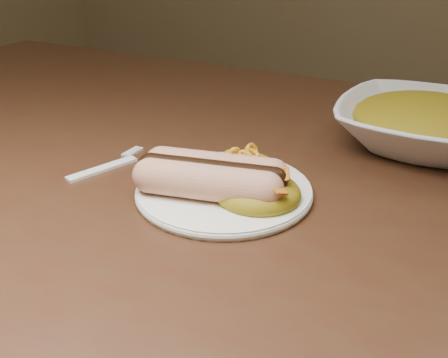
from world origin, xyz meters
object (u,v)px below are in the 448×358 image
at_px(table, 195,206).
at_px(plate, 224,191).
at_px(fork, 102,169).
at_px(serving_bowl, 427,127).

relative_size(table, plate, 7.69).
xyz_separation_m(table, fork, (-0.07, -0.12, 0.09)).
height_order(table, plate, plate).
bearing_deg(table, fork, -121.52).
distance_m(plate, serving_bowl, 0.33).
bearing_deg(serving_bowl, plate, -125.42).
distance_m(plate, fork, 0.17).
height_order(plate, serving_bowl, serving_bowl).
height_order(table, serving_bowl, serving_bowl).
relative_size(table, serving_bowl, 6.30).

